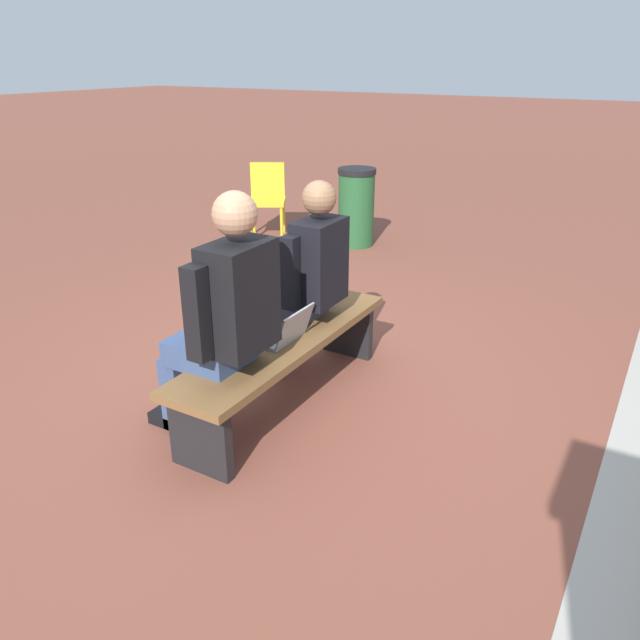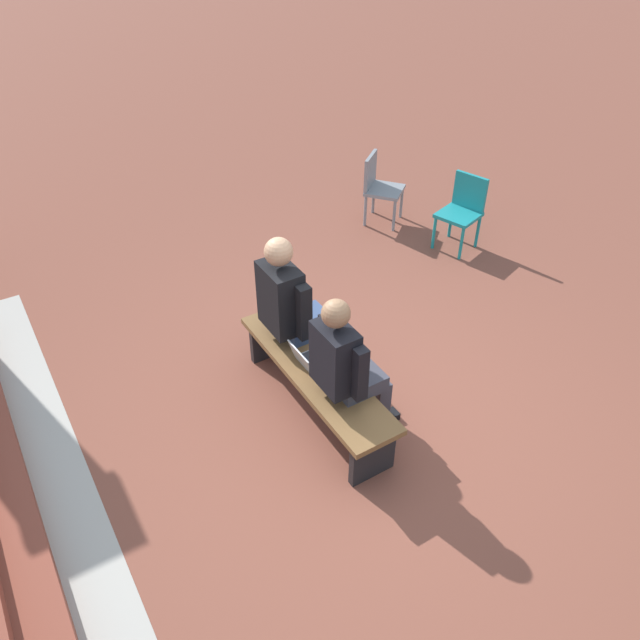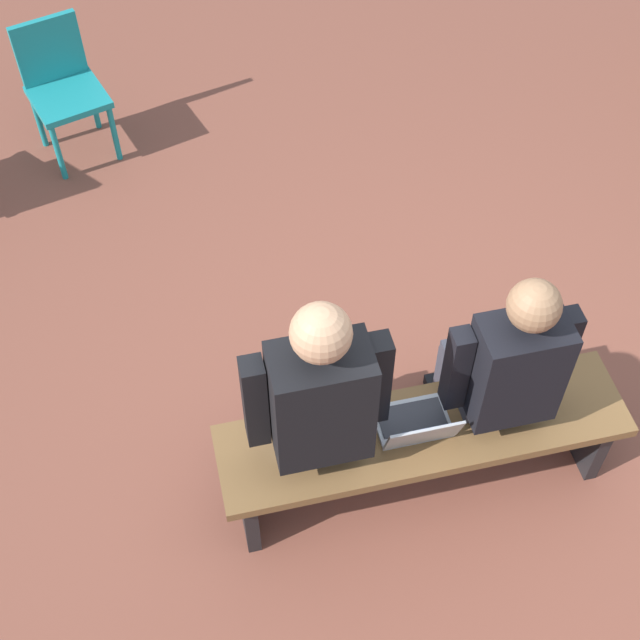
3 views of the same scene
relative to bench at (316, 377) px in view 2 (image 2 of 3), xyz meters
name	(u,v)px [view 2 (image 2 of 3)]	position (x,y,z in m)	size (l,w,h in m)	color
ground_plane	(341,415)	(-0.17, -0.13, -0.35)	(60.00, 60.00, 0.00)	brown
concrete_strip	(74,515)	(0.00, 2.00, -0.35)	(6.05, 0.40, 0.01)	#A8A399
bench	(316,377)	(0.00, 0.00, 0.00)	(1.80, 0.44, 0.45)	brown
person_student	(347,365)	(-0.34, -0.07, 0.36)	(0.53, 0.68, 1.33)	#383842
person_adult	(293,306)	(0.47, -0.07, 0.39)	(0.58, 0.74, 1.41)	#384C75
laptop	(311,361)	(0.04, 0.01, 0.15)	(0.32, 0.29, 0.21)	#9EA0A5
plastic_chair_far_right	(379,185)	(2.38, -2.34, 0.13)	(0.59, 0.59, 0.84)	gray
plastic_chair_mid_courtyard	(463,208)	(1.40, -2.80, 0.13)	(0.53, 0.53, 0.84)	teal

